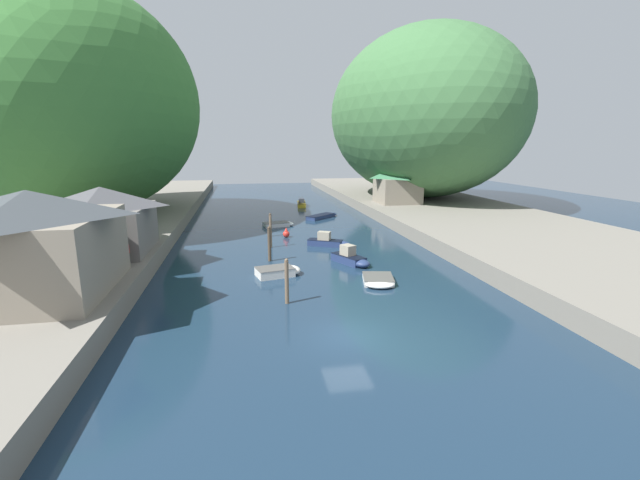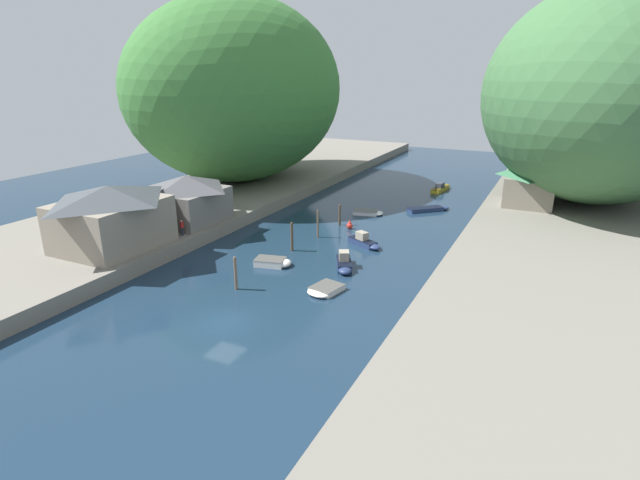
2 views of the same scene
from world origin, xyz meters
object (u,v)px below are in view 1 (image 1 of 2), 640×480
object	(u,v)px
waterfront_building	(33,242)
person_on_quay	(117,255)
boat_cabin_cruiser	(324,216)
boat_near_quay	(352,258)
boat_red_skiff	(329,242)
boathouse_shed	(103,219)
boat_far_upstream	(280,224)
right_bank_cottage	(398,184)
boat_mid_channel	(378,281)
boat_navy_launch	(301,203)
channel_buoy_near	(286,233)
person_by_boathouse	(127,252)
boat_small_dinghy	(280,271)

from	to	relation	value
waterfront_building	person_on_quay	world-z (taller)	waterfront_building
boat_cabin_cruiser	boat_near_quay	xyz separation A→B (m)	(-2.13, -24.23, 0.24)
boat_red_skiff	boathouse_shed	bearing A→B (deg)	-49.07
waterfront_building	boat_far_upstream	bearing A→B (deg)	58.37
right_bank_cottage	boat_mid_channel	world-z (taller)	right_bank_cottage
waterfront_building	boat_mid_channel	bearing A→B (deg)	6.20
boathouse_shed	boat_navy_launch	distance (m)	40.90
channel_buoy_near	person_on_quay	world-z (taller)	person_on_quay
boat_navy_launch	person_on_quay	bearing A→B (deg)	-108.74
person_by_boathouse	person_on_quay	bearing A→B (deg)	145.45
boat_mid_channel	person_by_boathouse	world-z (taller)	person_by_boathouse
boathouse_shed	channel_buoy_near	xyz separation A→B (m)	(15.91, 9.85, -3.83)
boat_navy_launch	channel_buoy_near	xyz separation A→B (m)	(-5.17, -24.99, 0.01)
waterfront_building	boathouse_shed	bearing A→B (deg)	85.34
channel_buoy_near	boat_small_dinghy	bearing A→B (deg)	-97.85
boat_small_dinghy	boat_cabin_cruiser	xyz separation A→B (m)	(8.55, 26.46, -0.09)
right_bank_cottage	person_on_quay	size ratio (longest dim) A/B	3.87
right_bank_cottage	boat_cabin_cruiser	distance (m)	12.95
boat_red_skiff	channel_buoy_near	size ratio (longest dim) A/B	4.00
person_on_quay	person_by_boathouse	bearing A→B (deg)	-45.58
right_bank_cottage	boat_navy_launch	world-z (taller)	right_bank_cottage
boat_small_dinghy	boat_cabin_cruiser	bearing A→B (deg)	148.78
boat_near_quay	person_on_quay	distance (m)	18.51
boat_small_dinghy	boat_far_upstream	distance (m)	21.19
waterfront_building	boat_near_quay	xyz separation A→B (m)	(21.20, 8.06, -4.17)
right_bank_cottage	boat_near_quay	xyz separation A→B (m)	(-14.08, -27.02, -3.89)
waterfront_building	person_by_boathouse	size ratio (longest dim) A/B	6.02
boat_cabin_cruiser	channel_buoy_near	bearing A→B (deg)	-71.08
boathouse_shed	person_on_quay	world-z (taller)	boathouse_shed
boathouse_shed	right_bank_cottage	xyz separation A→B (m)	(34.46, 24.94, 0.11)
boathouse_shed	waterfront_building	bearing A→B (deg)	-94.66
waterfront_building	boat_cabin_cruiser	xyz separation A→B (m)	(23.33, 32.29, -4.41)
waterfront_building	boat_far_upstream	distance (m)	31.95
boat_small_dinghy	person_by_boathouse	bearing A→B (deg)	-102.97
boat_red_skiff	boat_near_quay	xyz separation A→B (m)	(0.56, -6.96, 0.04)
boat_small_dinghy	boat_red_skiff	world-z (taller)	boat_red_skiff
boat_cabin_cruiser	channel_buoy_near	distance (m)	13.95
boat_near_quay	boat_small_dinghy	bearing A→B (deg)	-7.67
boat_near_quay	boat_cabin_cruiser	bearing A→B (deg)	-121.91
boathouse_shed	boat_near_quay	xyz separation A→B (m)	(20.37, -2.09, -3.77)
boat_mid_channel	person_on_quay	bearing A→B (deg)	4.05
boat_cabin_cruiser	boat_far_upstream	world-z (taller)	boat_cabin_cruiser
boat_far_upstream	person_by_boathouse	distance (m)	24.96
boat_mid_channel	boat_far_upstream	bearing A→B (deg)	-65.93
boat_red_skiff	boat_far_upstream	world-z (taller)	boat_red_skiff
right_bank_cottage	person_on_quay	bearing A→B (deg)	-137.00
waterfront_building	channel_buoy_near	bearing A→B (deg)	50.08
person_on_quay	boat_mid_channel	bearing A→B (deg)	-107.59
boat_small_dinghy	boat_navy_launch	distance (m)	39.81
boat_navy_launch	channel_buoy_near	world-z (taller)	boat_navy_launch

